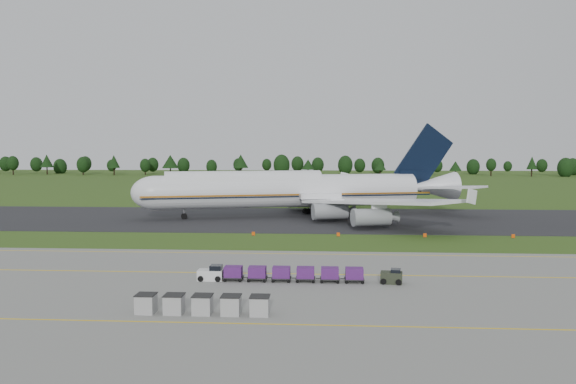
# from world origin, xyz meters

# --- Properties ---
(ground) EXTENTS (600.00, 600.00, 0.00)m
(ground) POSITION_xyz_m (0.00, 0.00, 0.00)
(ground) COLOR #2E4C16
(ground) RESTS_ON ground
(apron) EXTENTS (300.00, 52.00, 0.06)m
(apron) POSITION_xyz_m (0.00, -34.00, 0.03)
(apron) COLOR slate
(apron) RESTS_ON ground
(taxiway) EXTENTS (300.00, 40.00, 0.08)m
(taxiway) POSITION_xyz_m (0.00, 28.00, 0.04)
(taxiway) COLOR black
(taxiway) RESTS_ON ground
(apron_markings) EXTENTS (300.00, 30.20, 0.01)m
(apron_markings) POSITION_xyz_m (0.00, -26.98, 0.06)
(apron_markings) COLOR yellow
(apron_markings) RESTS_ON apron
(tree_line) EXTENTS (532.98, 20.95, 11.50)m
(tree_line) POSITION_xyz_m (6.51, 218.48, 6.26)
(tree_line) COLOR black
(tree_line) RESTS_ON ground
(aircraft) EXTENTS (69.23, 65.22, 19.46)m
(aircraft) POSITION_xyz_m (-0.26, 32.03, 5.56)
(aircraft) COLOR white
(aircraft) RESTS_ON ground
(baggage_train) EXTENTS (17.33, 1.57, 1.51)m
(baggage_train) POSITION_xyz_m (0.96, -25.56, 0.88)
(baggage_train) COLOR silver
(baggage_train) RESTS_ON apron
(utility_cart) EXTENTS (2.35, 1.64, 1.19)m
(utility_cart) POSITION_xyz_m (12.60, -25.77, 0.64)
(utility_cart) COLOR #282D20
(utility_cart) RESTS_ON apron
(uld_row) EXTENTS (11.23, 1.63, 1.61)m
(uld_row) POSITION_xyz_m (-4.39, -37.62, 0.87)
(uld_row) COLOR #A1A1A1
(uld_row) RESTS_ON apron
(edge_markers) EXTENTS (41.31, 0.30, 0.60)m
(edge_markers) POSITION_xyz_m (14.80, 5.85, 0.27)
(edge_markers) COLOR #EC4C07
(edge_markers) RESTS_ON ground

